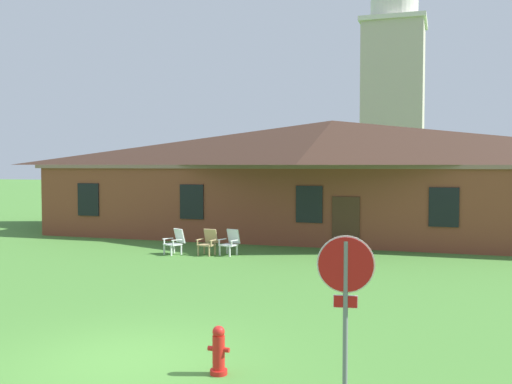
{
  "coord_description": "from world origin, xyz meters",
  "views": [
    {
      "loc": [
        5.16,
        -8.59,
        3.37
      ],
      "look_at": [
        -0.44,
        8.74,
        2.51
      ],
      "focal_mm": 40.71,
      "sensor_mm": 36.0,
      "label": 1
    }
  ],
  "objects_px": {
    "lawn_chair_near_door": "(208,242)",
    "fire_hydrant": "(219,351)",
    "lawn_chair_left_end": "(230,242)",
    "lawn_chair_by_porch": "(175,241)",
    "stop_sign": "(346,286)"
  },
  "relations": [
    {
      "from": "lawn_chair_near_door",
      "to": "fire_hydrant",
      "type": "height_order",
      "value": "lawn_chair_near_door"
    },
    {
      "from": "lawn_chair_left_end",
      "to": "fire_hydrant",
      "type": "height_order",
      "value": "lawn_chair_left_end"
    },
    {
      "from": "stop_sign",
      "to": "lawn_chair_left_end",
      "type": "bearing_deg",
      "value": 117.13
    },
    {
      "from": "lawn_chair_left_end",
      "to": "stop_sign",
      "type": "bearing_deg",
      "value": -62.87
    },
    {
      "from": "stop_sign",
      "to": "lawn_chair_near_door",
      "type": "xyz_separation_m",
      "value": [
        -7.05,
        11.98,
        -1.19
      ]
    },
    {
      "from": "fire_hydrant",
      "to": "lawn_chair_by_porch",
      "type": "bearing_deg",
      "value": 118.92
    },
    {
      "from": "lawn_chair_by_porch",
      "to": "lawn_chair_left_end",
      "type": "xyz_separation_m",
      "value": [
        2.03,
        0.48,
        0.0
      ]
    },
    {
      "from": "lawn_chair_by_porch",
      "to": "lawn_chair_left_end",
      "type": "height_order",
      "value": "same"
    },
    {
      "from": "lawn_chair_near_door",
      "to": "lawn_chair_left_end",
      "type": "relative_size",
      "value": 1.0
    },
    {
      "from": "lawn_chair_near_door",
      "to": "stop_sign",
      "type": "bearing_deg",
      "value": -59.53
    },
    {
      "from": "lawn_chair_by_porch",
      "to": "fire_hydrant",
      "type": "relative_size",
      "value": 1.21
    },
    {
      "from": "lawn_chair_by_porch",
      "to": "lawn_chair_near_door",
      "type": "distance_m",
      "value": 1.25
    },
    {
      "from": "lawn_chair_by_porch",
      "to": "fire_hydrant",
      "type": "distance_m",
      "value": 12.72
    },
    {
      "from": "stop_sign",
      "to": "lawn_chair_left_end",
      "type": "relative_size",
      "value": 2.5
    },
    {
      "from": "stop_sign",
      "to": "fire_hydrant",
      "type": "height_order",
      "value": "stop_sign"
    }
  ]
}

